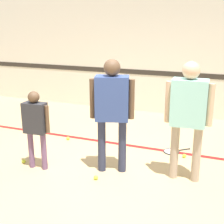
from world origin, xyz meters
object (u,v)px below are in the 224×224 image
at_px(racket_spare_on_floor, 172,151).
at_px(tennis_ball_by_spare_racket, 184,156).
at_px(tennis_ball_stray_left, 24,161).
at_px(person_student_right, 189,109).
at_px(tennis_ball_stray_right, 68,138).
at_px(tennis_ball_near_instructor, 96,178).
at_px(person_instructor, 112,104).
at_px(person_student_left, 35,122).

height_order(racket_spare_on_floor, tennis_ball_by_spare_racket, tennis_ball_by_spare_racket).
xyz_separation_m(tennis_ball_by_spare_racket, tennis_ball_stray_left, (-2.45, -1.19, 0.00)).
height_order(person_student_right, tennis_ball_stray_right, person_student_right).
bearing_deg(tennis_ball_stray_left, person_student_right, 9.74).
bearing_deg(tennis_ball_near_instructor, racket_spare_on_floor, 58.85).
distance_m(person_instructor, person_student_right, 1.11).
height_order(person_student_right, tennis_ball_stray_left, person_student_right).
bearing_deg(person_instructor, person_student_right, -9.44).
distance_m(tennis_ball_near_instructor, tennis_ball_by_spare_racket, 1.68).
relative_size(person_student_left, racket_spare_on_floor, 2.50).
relative_size(person_instructor, tennis_ball_stray_left, 26.52).
relative_size(racket_spare_on_floor, tennis_ball_stray_right, 7.65).
xyz_separation_m(person_student_left, person_student_right, (2.23, 0.50, 0.30)).
bearing_deg(tennis_ball_near_instructor, tennis_ball_by_spare_racket, 48.89).
bearing_deg(tennis_ball_near_instructor, tennis_ball_stray_left, 176.92).
distance_m(person_student_right, tennis_ball_by_spare_racket, 1.30).
distance_m(tennis_ball_near_instructor, tennis_ball_stray_right, 1.72).
bearing_deg(person_student_left, tennis_ball_by_spare_racket, 27.11).
bearing_deg(tennis_ball_stray_left, tennis_ball_stray_right, 81.83).
distance_m(person_student_right, tennis_ball_near_instructor, 1.68).
distance_m(tennis_ball_by_spare_racket, tennis_ball_stray_right, 2.28).
height_order(person_instructor, racket_spare_on_floor, person_instructor).
xyz_separation_m(person_instructor, tennis_ball_by_spare_racket, (0.99, 0.90, -1.05)).
xyz_separation_m(tennis_ball_near_instructor, tennis_ball_stray_right, (-1.17, 1.26, 0.00)).
height_order(tennis_ball_near_instructor, tennis_ball_by_spare_racket, same).
relative_size(tennis_ball_stray_left, tennis_ball_stray_right, 1.00).
xyz_separation_m(person_student_left, tennis_ball_by_spare_racket, (2.12, 1.25, -0.75)).
bearing_deg(tennis_ball_stray_right, person_student_right, -17.44).
height_order(person_student_right, tennis_ball_near_instructor, person_student_right).
xyz_separation_m(person_student_left, racket_spare_on_floor, (1.88, 1.42, -0.77)).
relative_size(racket_spare_on_floor, tennis_ball_near_instructor, 7.65).
relative_size(person_student_left, tennis_ball_by_spare_racket, 19.08).
relative_size(person_student_left, tennis_ball_near_instructor, 19.08).
bearing_deg(tennis_ball_stray_left, person_student_left, -9.71).
relative_size(person_instructor, person_student_left, 1.39).
relative_size(tennis_ball_near_instructor, tennis_ball_by_spare_racket, 1.00).
xyz_separation_m(person_student_left, tennis_ball_near_instructor, (1.01, -0.02, -0.75)).
xyz_separation_m(person_instructor, racket_spare_on_floor, (0.75, 1.07, -1.07)).
bearing_deg(tennis_ball_by_spare_racket, racket_spare_on_floor, 144.39).
relative_size(person_student_right, tennis_ball_stray_left, 26.53).
distance_m(person_student_left, tennis_ball_by_spare_racket, 2.57).
bearing_deg(person_student_right, tennis_ball_near_instructor, 20.05).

